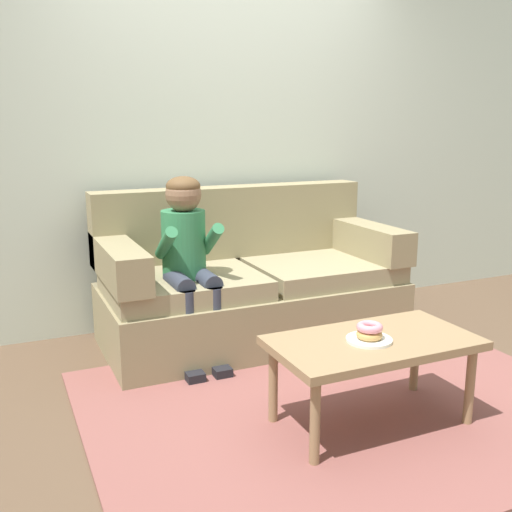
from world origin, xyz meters
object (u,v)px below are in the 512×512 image
(coffee_table, at_px, (373,349))
(donut, at_px, (369,335))
(couch, at_px, (249,286))
(person_child, at_px, (188,251))

(coffee_table, distance_m, donut, 0.09)
(donut, bearing_deg, couch, 90.80)
(person_child, xyz_separation_m, donut, (0.50, -1.12, -0.21))
(couch, distance_m, person_child, 0.61)
(coffee_table, bearing_deg, couch, 92.42)
(person_child, height_order, donut, person_child)
(couch, distance_m, donut, 1.33)
(person_child, relative_size, donut, 9.18)
(coffee_table, height_order, donut, donut)
(couch, height_order, coffee_table, couch)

